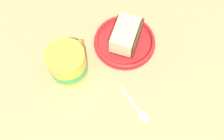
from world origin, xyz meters
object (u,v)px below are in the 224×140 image
(tea_mug, at_px, (68,63))
(teaspoon, at_px, (139,110))
(small_plate, at_px, (125,41))
(cake_slice, at_px, (126,36))

(tea_mug, distance_m, teaspoon, 0.21)
(small_plate, xyz_separation_m, cake_slice, (-0.00, 0.00, 0.03))
(small_plate, height_order, tea_mug, tea_mug)
(cake_slice, bearing_deg, small_plate, -83.87)
(cake_slice, xyz_separation_m, tea_mug, (0.14, -0.10, 0.00))
(tea_mug, xyz_separation_m, teaspoon, (0.03, 0.21, -0.04))
(cake_slice, height_order, tea_mug, tea_mug)
(teaspoon, bearing_deg, cake_slice, -147.46)
(tea_mug, bearing_deg, cake_slice, 143.76)
(small_plate, relative_size, teaspoon, 1.67)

